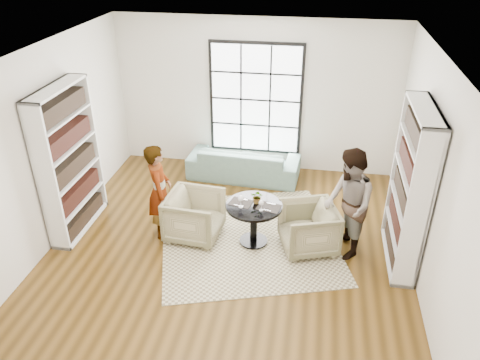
% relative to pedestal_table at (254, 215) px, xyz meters
% --- Properties ---
extents(ground, '(6.00, 6.00, 0.00)m').
position_rel_pedestal_table_xyz_m(ground, '(-0.36, -0.32, -0.51)').
color(ground, brown).
extents(room_shell, '(6.00, 6.01, 6.00)m').
position_rel_pedestal_table_xyz_m(room_shell, '(-0.36, 0.22, 0.75)').
color(room_shell, silver).
rests_on(room_shell, ground).
extents(rug, '(3.39, 3.39, 0.01)m').
position_rel_pedestal_table_xyz_m(rug, '(-0.10, 0.08, -0.50)').
color(rug, '#C2BA92').
rests_on(rug, ground).
extents(pedestal_table, '(0.87, 0.87, 0.70)m').
position_rel_pedestal_table_xyz_m(pedestal_table, '(0.00, 0.00, 0.00)').
color(pedestal_table, black).
rests_on(pedestal_table, ground).
extents(sofa, '(2.21, 0.97, 0.63)m').
position_rel_pedestal_table_xyz_m(sofa, '(-0.50, 2.13, -0.19)').
color(sofa, gray).
rests_on(sofa, ground).
extents(armchair_left, '(0.91, 0.88, 0.77)m').
position_rel_pedestal_table_xyz_m(armchair_left, '(-0.95, 0.01, -0.12)').
color(armchair_left, tan).
rests_on(armchair_left, ground).
extents(armchair_right, '(1.02, 1.01, 0.74)m').
position_rel_pedestal_table_xyz_m(armchair_right, '(0.84, -0.00, -0.14)').
color(armchair_right, tan).
rests_on(armchair_right, ground).
extents(person_left, '(0.53, 0.66, 1.57)m').
position_rel_pedestal_table_xyz_m(person_left, '(-1.50, 0.01, 0.28)').
color(person_left, gray).
rests_on(person_left, ground).
extents(person_right, '(0.84, 0.97, 1.71)m').
position_rel_pedestal_table_xyz_m(person_right, '(1.39, -0.00, 0.35)').
color(person_right, gray).
rests_on(person_right, ground).
extents(placemat_left, '(0.39, 0.33, 0.01)m').
position_rel_pedestal_table_xyz_m(placemat_left, '(-0.21, 0.02, 0.19)').
color(placemat_left, black).
rests_on(placemat_left, pedestal_table).
extents(placemat_right, '(0.39, 0.33, 0.01)m').
position_rel_pedestal_table_xyz_m(placemat_right, '(0.23, -0.03, 0.19)').
color(placemat_right, black).
rests_on(placemat_right, pedestal_table).
extents(cutlery_left, '(0.19, 0.25, 0.01)m').
position_rel_pedestal_table_xyz_m(cutlery_left, '(-0.21, 0.02, 0.20)').
color(cutlery_left, '#B9BABE').
rests_on(cutlery_left, placemat_left).
extents(cutlery_right, '(0.19, 0.25, 0.01)m').
position_rel_pedestal_table_xyz_m(cutlery_right, '(0.23, -0.03, 0.20)').
color(cutlery_right, '#B9BABE').
rests_on(cutlery_right, placemat_right).
extents(wine_glass_left, '(0.09, 0.09, 0.20)m').
position_rel_pedestal_table_xyz_m(wine_glass_left, '(-0.19, -0.09, 0.33)').
color(wine_glass_left, silver).
rests_on(wine_glass_left, pedestal_table).
extents(wine_glass_right, '(0.08, 0.08, 0.17)m').
position_rel_pedestal_table_xyz_m(wine_glass_right, '(0.13, -0.13, 0.31)').
color(wine_glass_right, silver).
rests_on(wine_glass_right, pedestal_table).
extents(flower_centerpiece, '(0.23, 0.21, 0.22)m').
position_rel_pedestal_table_xyz_m(flower_centerpiece, '(0.04, 0.07, 0.30)').
color(flower_centerpiece, gray).
rests_on(flower_centerpiece, pedestal_table).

